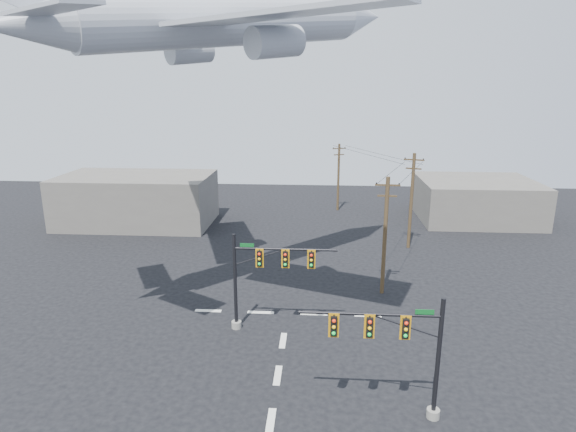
# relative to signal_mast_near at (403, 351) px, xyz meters

# --- Properties ---
(ground) EXTENTS (120.00, 120.00, 0.00)m
(ground) POSITION_rel_signal_mast_near_xyz_m (-6.51, -0.80, -3.80)
(ground) COLOR black
(ground) RESTS_ON ground
(lane_markings) EXTENTS (14.00, 21.20, 0.01)m
(lane_markings) POSITION_rel_signal_mast_near_xyz_m (-6.51, 4.53, -3.79)
(lane_markings) COLOR silver
(lane_markings) RESTS_ON ground
(signal_mast_near) EXTENTS (7.27, 0.73, 6.66)m
(signal_mast_near) POSITION_rel_signal_mast_near_xyz_m (0.00, 0.00, 0.00)
(signal_mast_near) COLOR gray
(signal_mast_near) RESTS_ON ground
(signal_mast_far) EXTENTS (7.28, 0.76, 6.92)m
(signal_mast_far) POSITION_rel_signal_mast_near_xyz_m (-8.15, 8.68, 0.13)
(signal_mast_far) COLOR gray
(signal_mast_far) RESTS_ON ground
(utility_pole_a) EXTENTS (1.94, 0.32, 9.68)m
(utility_pole_a) POSITION_rel_signal_mast_near_xyz_m (1.00, 15.41, 1.26)
(utility_pole_a) COLOR #4C3820
(utility_pole_a) RESTS_ON ground
(utility_pole_b) EXTENTS (1.94, 0.79, 9.95)m
(utility_pole_b) POSITION_rel_signal_mast_near_xyz_m (5.13, 27.12, 1.40)
(utility_pole_b) COLOR #4C3820
(utility_pole_b) RESTS_ON ground
(utility_pole_c) EXTENTS (1.77, 0.77, 9.02)m
(utility_pole_c) POSITION_rel_signal_mast_near_xyz_m (-1.80, 42.39, 0.92)
(utility_pole_c) COLOR #4C3820
(utility_pole_c) RESTS_ON ground
(power_lines) EXTENTS (8.67, 26.98, 0.34)m
(power_lines) POSITION_rel_signal_mast_near_xyz_m (2.26, 29.02, 5.12)
(power_lines) COLOR black
(airliner) EXTENTS (25.88, 25.23, 8.04)m
(airliner) POSITION_rel_signal_mast_near_xyz_m (-10.50, 13.06, 16.86)
(airliner) COLOR #AAAEB6
(building_left) EXTENTS (18.00, 10.00, 6.00)m
(building_left) POSITION_rel_signal_mast_near_xyz_m (-26.51, 34.20, -0.80)
(building_left) COLOR #615D56
(building_left) RESTS_ON ground
(building_right) EXTENTS (14.00, 12.00, 5.00)m
(building_right) POSITION_rel_signal_mast_near_xyz_m (15.49, 39.20, -1.30)
(building_right) COLOR #615D56
(building_right) RESTS_ON ground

